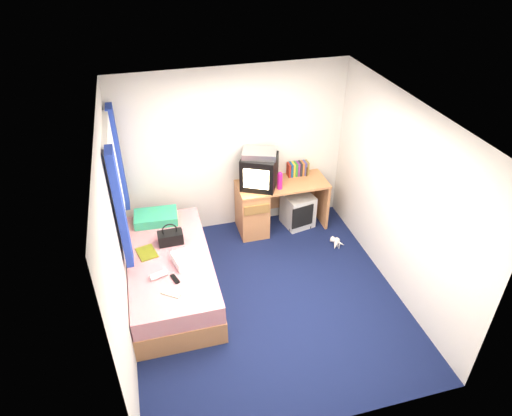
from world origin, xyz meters
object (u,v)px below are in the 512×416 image
object	(u,v)px
picture_frame	(306,170)
magazine	(147,253)
aerosol_can	(272,176)
storage_cube	(298,210)
desk	(263,206)
remote_control	(175,279)
pillow	(156,217)
crt_tv	(259,171)
water_bottle	(159,275)
vcr	(259,153)
bed	(171,274)
pink_water_bottle	(280,181)
colour_swatch_fan	(171,294)
handbag	(170,237)
white_heels	(337,243)
towel	(188,258)

from	to	relation	value
picture_frame	magazine	world-z (taller)	picture_frame
aerosol_can	storage_cube	bearing A→B (deg)	-10.29
picture_frame	aerosol_can	xyz separation A→B (m)	(-0.56, -0.10, 0.03)
desk	remote_control	world-z (taller)	desk
pillow	magazine	distance (m)	0.67
crt_tv	water_bottle	size ratio (longest dim) A/B	3.06
aerosol_can	magazine	world-z (taller)	aerosol_can
vcr	remote_control	bearing A→B (deg)	-114.60
bed	desk	size ratio (longest dim) A/B	1.54
pink_water_bottle	colour_swatch_fan	distance (m)	2.28
storage_cube	remote_control	xyz separation A→B (m)	(-1.96, -1.37, 0.30)
picture_frame	water_bottle	distance (m)	2.73
vcr	colour_swatch_fan	xyz separation A→B (m)	(-1.44, -1.62, -0.71)
picture_frame	magazine	xyz separation A→B (m)	(-2.40, -0.98, -0.27)
pillow	colour_swatch_fan	size ratio (longest dim) A/B	2.56
storage_cube	water_bottle	bearing A→B (deg)	-160.47
handbag	colour_swatch_fan	bearing A→B (deg)	-97.78
pink_water_bottle	white_heels	distance (m)	1.21
towel	magazine	size ratio (longest dim) A/B	1.20
bed	aerosol_can	distance (m)	1.98
handbag	remote_control	world-z (taller)	handbag
aerosol_can	handbag	distance (m)	1.72
storage_cube	towel	size ratio (longest dim) A/B	1.51
desk	white_heels	size ratio (longest dim) A/B	4.70
picture_frame	crt_tv	bearing A→B (deg)	-157.47
aerosol_can	water_bottle	bearing A→B (deg)	-142.07
crt_tv	water_bottle	world-z (taller)	crt_tv
desk	storage_cube	world-z (taller)	desk
bed	magazine	xyz separation A→B (m)	(-0.25, 0.14, 0.28)
desk	storage_cube	bearing A→B (deg)	-2.76
bed	pink_water_bottle	world-z (taller)	pink_water_bottle
pillow	vcr	xyz separation A→B (m)	(1.48, 0.19, 0.66)
pillow	white_heels	distance (m)	2.55
aerosol_can	towel	distance (m)	1.83
colour_swatch_fan	vcr	bearing A→B (deg)	48.34
storage_cube	pink_water_bottle	world-z (taller)	pink_water_bottle
handbag	water_bottle	distance (m)	0.64
crt_tv	aerosol_can	distance (m)	0.24
crt_tv	white_heels	size ratio (longest dim) A/B	2.22
water_bottle	towel	bearing A→B (deg)	26.84
vcr	towel	bearing A→B (deg)	-116.40
pillow	white_heels	xyz separation A→B (m)	(2.44, -0.49, -0.56)
aerosol_can	white_heels	distance (m)	1.33
aerosol_can	colour_swatch_fan	world-z (taller)	aerosol_can
aerosol_can	colour_swatch_fan	bearing A→B (deg)	-134.58
pillow	storage_cube	bearing A→B (deg)	4.47
crt_tv	handbag	distance (m)	1.55
picture_frame	handbag	distance (m)	2.27
crt_tv	pink_water_bottle	bearing A→B (deg)	-1.98
pink_water_bottle	aerosol_can	bearing A→B (deg)	107.28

